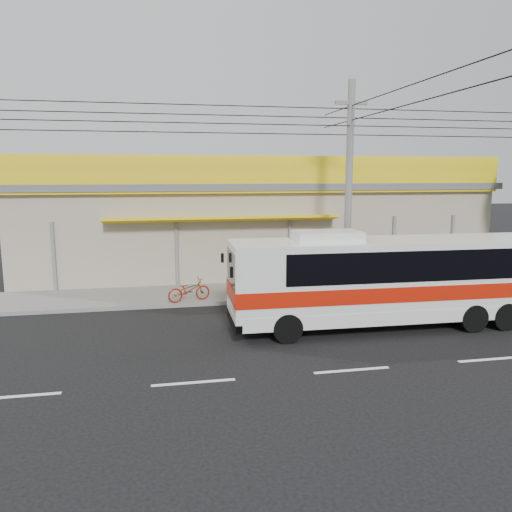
{
  "coord_description": "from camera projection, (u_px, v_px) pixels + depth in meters",
  "views": [
    {
      "loc": [
        -4.67,
        -13.83,
        4.95
      ],
      "look_at": [
        -1.61,
        2.0,
        2.26
      ],
      "focal_mm": 35.0,
      "sensor_mm": 36.0,
      "label": 1
    }
  ],
  "objects": [
    {
      "name": "lane_markings",
      "position": [
        352.0,
        370.0,
        12.66
      ],
      "size": [
        50.0,
        0.12,
        0.01
      ],
      "primitive_type": null,
      "color": "silver",
      "rests_on": "ground"
    },
    {
      "name": "sidewalk",
      "position": [
        276.0,
        291.0,
        20.88
      ],
      "size": [
        30.0,
        3.2,
        0.15
      ],
      "primitive_type": "cube",
      "color": "slate",
      "rests_on": "ground"
    },
    {
      "name": "storefront_building",
      "position": [
        251.0,
        225.0,
        25.88
      ],
      "size": [
        22.6,
        9.2,
        5.7
      ],
      "color": "#9D947E",
      "rests_on": "ground"
    },
    {
      "name": "utility_pole",
      "position": [
        351.0,
        120.0,
        18.47
      ],
      "size": [
        34.0,
        14.0,
        8.34
      ],
      "color": "slate",
      "rests_on": "ground"
    },
    {
      "name": "ground",
      "position": [
        321.0,
        339.0,
        15.08
      ],
      "size": [
        120.0,
        120.0,
        0.0
      ],
      "primitive_type": "plane",
      "color": "black",
      "rests_on": "ground"
    },
    {
      "name": "coach_bus",
      "position": [
        395.0,
        275.0,
        16.02
      ],
      "size": [
        10.37,
        2.38,
        3.18
      ],
      "rotation": [
        0.0,
        0.0,
        -0.02
      ],
      "color": "silver",
      "rests_on": "ground"
    },
    {
      "name": "motorbike_red",
      "position": [
        189.0,
        290.0,
        18.85
      ],
      "size": [
        1.75,
        1.04,
        0.87
      ],
      "primitive_type": "imported",
      "rotation": [
        0.0,
        0.0,
        1.87
      ],
      "color": "maroon",
      "rests_on": "sidewalk"
    }
  ]
}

